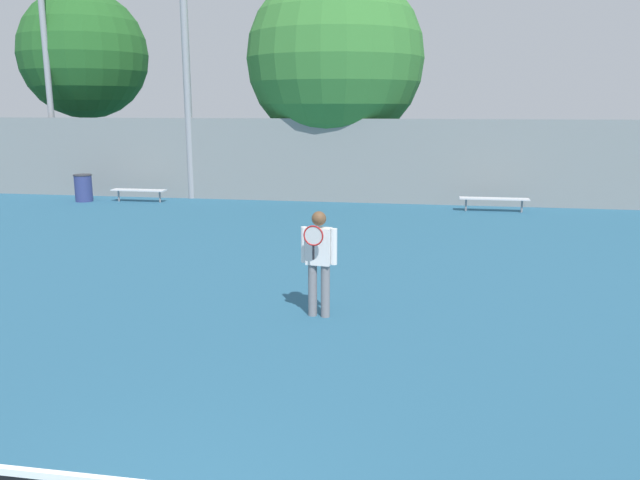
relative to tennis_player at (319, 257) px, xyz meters
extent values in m
cube|color=white|center=(-0.38, -6.07, 0.05)|extent=(12.11, 0.04, 0.05)
cylinder|color=slate|center=(-0.10, 0.02, -0.54)|extent=(0.14, 0.14, 0.84)
cylinder|color=slate|center=(0.10, 0.00, -0.54)|extent=(0.14, 0.14, 0.84)
cube|color=white|center=(0.00, 0.01, 0.17)|extent=(0.40, 0.25, 0.58)
cylinder|color=white|center=(-0.24, 0.04, 0.18)|extent=(0.10, 0.10, 0.56)
cylinder|color=white|center=(0.24, -0.02, 0.18)|extent=(0.10, 0.10, 0.56)
sphere|color=brown|center=(0.00, 0.01, 0.60)|extent=(0.22, 0.22, 0.22)
cylinder|color=black|center=(-0.03, -0.27, 0.14)|extent=(0.03, 0.03, 0.22)
torus|color=red|center=(-0.03, -0.27, 0.39)|extent=(0.31, 0.06, 0.31)
cylinder|color=silver|center=(-0.03, -0.27, 0.39)|extent=(0.27, 0.04, 0.27)
cube|color=silver|center=(-8.12, 10.64, -0.55)|extent=(1.88, 0.40, 0.04)
cylinder|color=gray|center=(-8.87, 10.64, -0.76)|extent=(0.06, 0.06, 0.39)
cylinder|color=gray|center=(-7.36, 10.64, -0.76)|extent=(0.06, 0.06, 0.39)
cube|color=silver|center=(3.68, 10.64, -0.55)|extent=(2.11, 0.40, 0.04)
cylinder|color=gray|center=(2.84, 10.64, -0.76)|extent=(0.06, 0.06, 0.39)
cylinder|color=gray|center=(4.53, 10.64, -0.76)|extent=(0.06, 0.06, 0.39)
cylinder|color=#939399|center=(-12.17, 12.24, 4.88)|extent=(0.22, 0.22, 11.67)
cylinder|color=#939399|center=(-6.66, 11.81, 3.11)|extent=(0.25, 0.25, 8.13)
cylinder|color=navy|center=(-10.05, 10.45, -0.51)|extent=(0.58, 0.58, 0.89)
cylinder|color=#333338|center=(-10.05, 10.45, -0.04)|extent=(0.61, 0.61, 0.04)
cube|color=gray|center=(-0.38, 11.76, 0.45)|extent=(33.57, 0.06, 2.81)
cylinder|color=brown|center=(-12.09, 14.71, 0.65)|extent=(0.48, 0.48, 3.22)
sphere|color=#235B23|center=(-12.09, 14.71, 4.27)|extent=(5.03, 5.03, 5.03)
cylinder|color=brown|center=(-1.80, 13.76, 0.22)|extent=(0.51, 0.51, 2.35)
sphere|color=#387A33|center=(-1.80, 13.76, 3.93)|extent=(6.33, 6.33, 6.33)
camera|label=1|loc=(1.60, -9.20, 2.29)|focal=35.00mm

